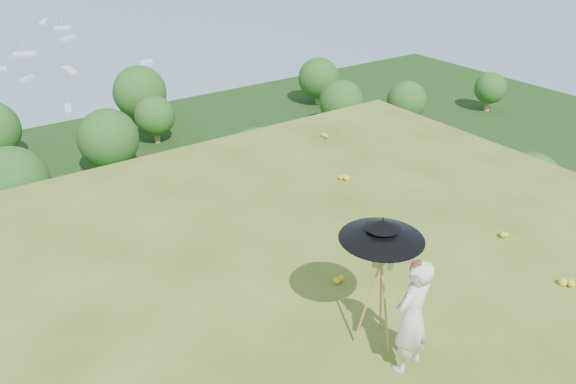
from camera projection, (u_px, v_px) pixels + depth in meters
ground at (357, 290)px, 8.92m from camera, size 14.00×14.00×0.00m
forest_slope at (65, 359)px, 47.69m from camera, size 140.00×56.00×22.00m
slope_trees at (31, 216)px, 41.29m from camera, size 110.00×50.00×6.00m
wildflowers at (347, 279)px, 9.08m from camera, size 10.00×10.50×0.12m
painter at (412, 317)px, 7.06m from camera, size 0.67×0.49×1.68m
field_easel at (378, 294)px, 7.52m from camera, size 0.76×0.76×1.63m
sun_umbrella at (381, 239)px, 7.15m from camera, size 1.37×1.37×0.64m
painter_cap at (419, 265)px, 6.70m from camera, size 0.22×0.26×0.10m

